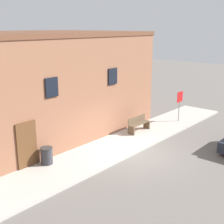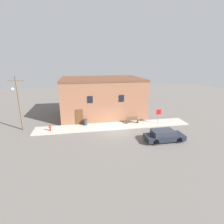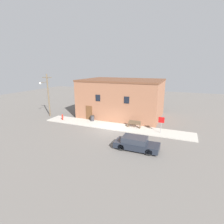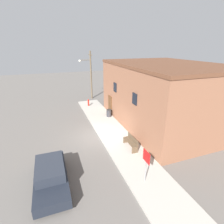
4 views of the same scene
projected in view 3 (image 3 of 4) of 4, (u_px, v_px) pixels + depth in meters
name	position (u px, v px, depth m)	size (l,w,h in m)	color
ground_plane	(110.00, 130.00, 22.14)	(80.00, 80.00, 0.00)	#66605B
sidewalk	(114.00, 126.00, 23.32)	(20.33, 2.67, 0.12)	#B2ADA3
brick_building	(122.00, 98.00, 27.94)	(12.27, 8.71, 5.87)	#8E5B42
fire_hydrant	(62.00, 117.00, 25.83)	(0.39, 0.18, 0.84)	red
stop_sign	(161.00, 122.00, 20.42)	(0.68, 0.06, 1.97)	gray
bench	(134.00, 124.00, 22.61)	(1.63, 0.44, 0.89)	brown
trash_bin	(92.00, 118.00, 25.40)	(0.56, 0.56, 0.77)	#333338
utility_pole	(48.00, 93.00, 27.35)	(1.80, 1.74, 6.71)	brown
parked_car	(136.00, 143.00, 16.75)	(4.24, 1.72, 1.27)	black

